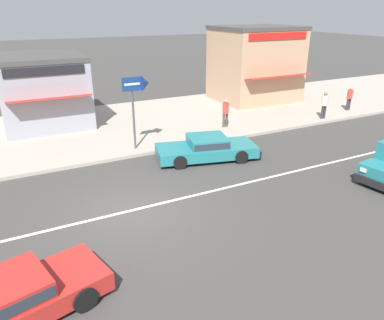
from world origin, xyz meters
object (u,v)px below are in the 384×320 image
sedan_red_4 (12,299)px  pedestrian_mid_kerb (350,97)px  shopfront_corner_warung (42,90)px  sedan_teal_2 (207,148)px  pedestrian_near_clock (226,111)px  pedestrian_by_shop (325,103)px  arrow_signboard (142,88)px  shopfront_mid_block (255,64)px

sedan_red_4 → pedestrian_mid_kerb: 22.76m
shopfront_corner_warung → sedan_teal_2: bearing=-56.7°
sedan_teal_2 → pedestrian_near_clock: size_ratio=3.06×
sedan_red_4 → shopfront_corner_warung: (2.66, 15.19, 1.58)m
sedan_red_4 → sedan_teal_2: bearing=37.0°
sedan_red_4 → pedestrian_by_shop: size_ratio=2.70×
pedestrian_by_shop → shopfront_corner_warung: (-15.12, 6.65, 1.01)m
arrow_signboard → sedan_red_4: bearing=-125.8°
arrow_signboard → pedestrian_mid_kerb: 14.59m
sedan_red_4 → pedestrian_near_clock: (11.55, 9.79, 0.54)m
pedestrian_mid_kerb → pedestrian_by_shop: 3.08m
pedestrian_by_shop → sedan_teal_2: bearing=-166.8°
sedan_red_4 → arrow_signboard: 11.10m
pedestrian_by_shop → shopfront_mid_block: 6.44m
sedan_teal_2 → pedestrian_mid_kerb: bearing=13.4°
pedestrian_near_clock → pedestrian_mid_kerb: bearing=-3.0°
arrow_signboard → shopfront_corner_warung: shopfront_corner_warung is taller
pedestrian_near_clock → shopfront_mid_block: (5.51, 4.94, 1.64)m
pedestrian_near_clock → shopfront_corner_warung: shopfront_corner_warung is taller
sedan_teal_2 → pedestrian_mid_kerb: 12.67m
pedestrian_by_shop → shopfront_corner_warung: bearing=156.3°
sedan_red_4 → pedestrian_by_shop: (17.78, 8.55, 0.57)m
sedan_teal_2 → shopfront_mid_block: shopfront_mid_block is taller
pedestrian_near_clock → pedestrian_mid_kerb: pedestrian_near_clock is taller
arrow_signboard → shopfront_mid_block: 12.29m
pedestrian_mid_kerb → shopfront_mid_block: shopfront_mid_block is taller
sedan_teal_2 → shopfront_corner_warung: bearing=123.3°
sedan_teal_2 → shopfront_mid_block: (8.61, 8.37, 2.18)m
pedestrian_mid_kerb → shopfront_corner_warung: 19.07m
pedestrian_mid_kerb → pedestrian_by_shop: bearing=-165.7°
sedan_teal_2 → pedestrian_near_clock: 4.65m
shopfront_corner_warung → arrow_signboard: bearing=-60.3°
sedan_red_4 → arrow_signboard: size_ratio=1.28×
shopfront_mid_block → pedestrian_mid_kerb: bearing=-55.7°
pedestrian_mid_kerb → arrow_signboard: bearing=-177.8°
sedan_red_4 → pedestrian_by_shop: 19.74m
pedestrian_mid_kerb → sedan_teal_2: bearing=-166.6°
sedan_red_4 → shopfront_corner_warung: bearing=80.1°
pedestrian_near_clock → pedestrian_by_shop: size_ratio=0.98×
arrow_signboard → pedestrian_mid_kerb: bearing=2.2°
sedan_red_4 → pedestrian_mid_kerb: pedestrian_mid_kerb is taller
pedestrian_mid_kerb → pedestrian_by_shop: pedestrian_by_shop is taller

